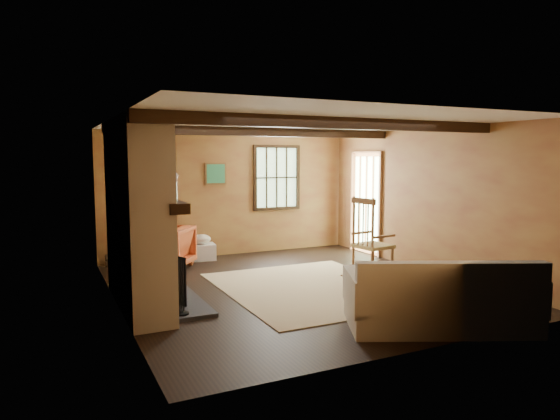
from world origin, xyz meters
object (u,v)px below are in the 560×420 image
sofa (441,303)px  armchair (166,247)px  fireplace (139,221)px  laundry_basket (201,252)px  rocking_chair (371,243)px

sofa → armchair: 4.86m
sofa → fireplace: bearing=165.4°
laundry_basket → armchair: (-0.75, -0.43, 0.22)m
laundry_basket → armchair: 0.89m
sofa → armchair: sofa is taller
fireplace → laundry_basket: size_ratio=4.80×
rocking_chair → sofa: size_ratio=0.58×
fireplace → sofa: fireplace is taller
rocking_chair → laundry_basket: 3.23m
rocking_chair → fireplace: bearing=82.8°
rocking_chair → laundry_basket: rocking_chair is taller
rocking_chair → laundry_basket: (-2.08, 2.44, -0.39)m
sofa → laundry_basket: 5.00m
fireplace → sofa: 3.80m
fireplace → laundry_basket: (1.54, 2.46, -0.95)m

